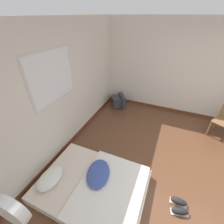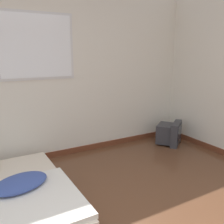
# 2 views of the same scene
# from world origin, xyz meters

# --- Properties ---
(wall_back) EXTENTS (7.44, 0.08, 2.60)m
(wall_back) POSITION_xyz_m (-0.00, 2.81, 1.29)
(wall_back) COLOR silver
(wall_back) RESTS_ON ground_plane
(mattress_bed) EXTENTS (1.35, 1.81, 0.32)m
(mattress_bed) POSITION_xyz_m (-0.73, 1.70, 0.12)
(mattress_bed) COLOR beige
(mattress_bed) RESTS_ON ground_plane
(crt_tv) EXTENTS (0.57, 0.56, 0.41)m
(crt_tv) POSITION_xyz_m (2.11, 2.33, 0.19)
(crt_tv) COLOR #333338
(crt_tv) RESTS_ON ground_plane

